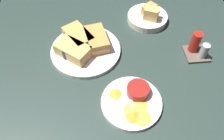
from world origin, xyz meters
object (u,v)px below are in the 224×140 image
Objects in this scene: ramekin_dark_sauce at (70,50)px; spoon_by_dark_ramekin at (84,49)px; sandwich_half_near at (96,39)px; condiment_caddy at (197,48)px; sandwich_half_extra at (73,50)px; bread_basket_rear at (148,17)px; ramekin_light_gravy at (138,90)px; plate_sandwich_main at (86,50)px; plate_chips_companion at (131,103)px; sandwich_half_far at (78,37)px; spoon_by_gravy_ramekin at (130,89)px.

spoon_by_dark_ramekin is (-2.12, 5.09, -1.95)cm from ramekin_dark_sauce.
condiment_caddy is (7.87, 38.50, -0.59)cm from sandwich_half_near.
sandwich_half_near is 0.97× the size of sandwich_half_extra.
condiment_caddy is at bearing 83.17° from spoon_by_dark_ramekin.
bread_basket_rear reaches higher than sandwich_half_extra.
sandwich_half_extra is 37.78cm from bread_basket_rear.
ramekin_light_gravy is 39.95cm from bread_basket_rear.
condiment_caddy is (5.29, 43.05, 2.61)cm from plate_sandwich_main.
condiment_caddy is at bearing 78.45° from sandwich_half_near.
sandwich_half_extra reaches higher than plate_sandwich_main.
plate_sandwich_main is 32.54cm from bread_basket_rear.
ramekin_dark_sauce is at bearing -93.65° from condiment_caddy.
sandwich_half_near is 11.39cm from ramekin_dark_sauce.
ramekin_light_gravy is at bearing -57.21° from condiment_caddy.
plate_sandwich_main is at bearing -149.87° from plate_chips_companion.
sandwich_half_far is 2.18× the size of ramekin_dark_sauce.
spoon_by_dark_ramekin is 25.68cm from spoon_by_gravy_ramekin.
spoon_by_dark_ramekin and spoon_by_gravy_ramekin have the same top height.
condiment_caddy is (2.71, 47.59, -0.59)cm from sandwich_half_extra.
sandwich_half_near is 7.39cm from sandwich_half_far.
plate_chips_companion is 43.61cm from bread_basket_rear.
bread_basket_rear is (-16.41, 28.80, 0.32)cm from spoon_by_dark_ramekin.
sandwich_half_far is at bearing -157.87° from spoon_by_dark_ramekin.
sandwich_half_near is 25.37cm from spoon_by_gravy_ramekin.
sandwich_half_extra is (5.15, -9.10, 0.00)cm from sandwich_half_near.
sandwich_half_extra is 5.03cm from spoon_by_dark_ramekin.
spoon_by_dark_ramekin is (4.60, 1.87, -2.04)cm from sandwich_half_far.
ramekin_light_gravy is at bearing -16.01° from bread_basket_rear.
spoon_by_dark_ramekin is 0.48× the size of plate_chips_companion.
bread_basket_rear is (-36.95, 13.38, 0.32)cm from spoon_by_gravy_ramekin.
plate_sandwich_main is 1.85× the size of sandwich_half_extra.
ramekin_dark_sauce is at bearing -67.35° from spoon_by_dark_ramekin.
sandwich_half_far is at bearing 154.39° from ramekin_dark_sauce.
ramekin_light_gravy is (19.85, 22.87, -0.53)cm from ramekin_dark_sauce.
plate_sandwich_main is 2.90× the size of condiment_caddy.
sandwich_half_far is 5.36cm from spoon_by_dark_ramekin.
sandwich_half_near is 27.33cm from bread_basket_rear.
plate_sandwich_main is at bearing -60.47° from sandwich_half_near.
plate_chips_companion is 2.68× the size of ramekin_light_gravy.
sandwich_half_near and sandwich_half_extra have the same top height.
sandwich_half_near and sandwich_half_far have the same top height.
sandwich_half_far reaches higher than ramekin_light_gravy.
sandwich_half_far is at bearing -150.47° from plate_sandwich_main.
bread_basket_rear is at bearing 161.89° from plate_chips_companion.
sandwich_half_far is at bearing -105.47° from sandwich_half_near.
plate_sandwich_main is 3.64× the size of ramekin_light_gravy.
ramekin_dark_sauce is at bearing -69.47° from plate_sandwich_main.
bread_basket_rear is at bearing -145.37° from condiment_caddy.
bread_basket_rear is at bearing 118.68° from ramekin_dark_sauce.
ramekin_dark_sauce is at bearing -25.61° from sandwich_half_far.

